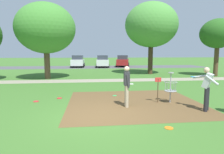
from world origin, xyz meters
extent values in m
plane|color=#3D6B28|center=(0.00, 0.00, 0.00)|extent=(160.00, 160.00, 0.00)
cube|color=brown|center=(1.68, 1.79, 0.00)|extent=(5.92, 5.35, 0.01)
cylinder|color=#9E9EA3|center=(3.31, 1.60, 0.68)|extent=(0.05, 0.05, 1.35)
cylinder|color=#9E9EA3|center=(3.31, 1.60, 1.37)|extent=(0.24, 0.24, 0.04)
torus|color=#9E9EA3|center=(3.31, 1.60, 0.95)|extent=(0.58, 0.58, 0.02)
torus|color=#9E9EA3|center=(3.31, 1.60, 0.55)|extent=(0.55, 0.55, 0.03)
cylinder|color=#9E9EA3|center=(3.31, 1.60, 0.53)|extent=(0.48, 0.48, 0.02)
cylinder|color=gray|center=(3.54, 1.60, 0.75)|extent=(0.01, 0.01, 0.40)
cylinder|color=gray|center=(3.50, 1.74, 0.75)|extent=(0.01, 0.01, 0.40)
cylinder|color=gray|center=(3.38, 1.83, 0.75)|extent=(0.01, 0.01, 0.40)
cylinder|color=gray|center=(3.23, 1.83, 0.75)|extent=(0.01, 0.01, 0.40)
cylinder|color=gray|center=(3.11, 1.74, 0.75)|extent=(0.01, 0.01, 0.40)
cylinder|color=gray|center=(3.07, 1.60, 0.75)|extent=(0.01, 0.01, 0.40)
cylinder|color=gray|center=(3.11, 1.46, 0.75)|extent=(0.01, 0.01, 0.40)
cylinder|color=gray|center=(3.23, 1.38, 0.75)|extent=(0.01, 0.01, 0.40)
cylinder|color=gray|center=(3.38, 1.38, 0.75)|extent=(0.01, 0.01, 0.40)
cylinder|color=gray|center=(3.50, 1.46, 0.75)|extent=(0.01, 0.01, 0.40)
cylinder|color=#4C3823|center=(2.76, 1.70, 0.55)|extent=(0.04, 0.04, 1.10)
cube|color=red|center=(2.76, 1.70, 1.05)|extent=(0.28, 0.03, 0.20)
cylinder|color=tan|center=(1.22, 1.29, 0.46)|extent=(0.14, 0.14, 0.92)
cylinder|color=tan|center=(1.21, 1.07, 0.46)|extent=(0.14, 0.14, 0.92)
cube|color=#2D2D33|center=(1.21, 1.18, 1.20)|extent=(0.24, 0.37, 0.56)
sphere|color=beige|center=(1.21, 1.18, 1.60)|extent=(0.22, 0.22, 0.22)
cylinder|color=#2D2D33|center=(1.24, 1.36, 1.12)|extent=(0.17, 0.10, 0.55)
cylinder|color=#2D2D33|center=(1.22, 0.99, 1.12)|extent=(0.17, 0.10, 0.55)
cylinder|color=white|center=(1.39, 1.17, 0.97)|extent=(0.22, 0.22, 0.02)
cylinder|color=#232328|center=(4.11, 0.15, 0.46)|extent=(0.14, 0.14, 0.92)
cylinder|color=#232328|center=(4.26, 0.31, 0.46)|extent=(0.14, 0.14, 0.92)
cube|color=silver|center=(4.19, 0.23, 1.20)|extent=(0.52, 0.52, 0.60)
sphere|color=beige|center=(4.14, 0.27, 1.60)|extent=(0.22, 0.22, 0.22)
cylinder|color=silver|center=(4.09, 0.55, 1.32)|extent=(0.48, 0.48, 0.21)
cylinder|color=#1E93DB|center=(3.89, 0.75, 1.29)|extent=(0.22, 0.22, 0.02)
cylinder|color=silver|center=(4.20, -0.01, 1.25)|extent=(0.40, 0.40, 0.37)
cylinder|color=green|center=(6.16, 3.24, 0.01)|extent=(0.25, 0.25, 0.02)
cylinder|color=orange|center=(2.04, -1.29, 0.01)|extent=(0.26, 0.26, 0.02)
cylinder|color=red|center=(-1.83, 3.02, 0.01)|extent=(0.26, 0.26, 0.02)
cylinder|color=red|center=(-2.81, 2.48, 0.01)|extent=(0.25, 0.25, 0.02)
cylinder|color=green|center=(0.97, 3.27, 0.01)|extent=(0.23, 0.23, 0.02)
cylinder|color=brown|center=(-3.95, 10.52, 1.21)|extent=(0.48, 0.48, 2.43)
ellipsoid|color=#428433|center=(-3.95, 10.52, 4.29)|extent=(4.96, 4.96, 4.21)
cylinder|color=#4C3823|center=(11.73, 10.71, 1.41)|extent=(0.41, 0.41, 2.82)
ellipsoid|color=#285B1E|center=(11.73, 10.71, 4.05)|extent=(3.26, 3.26, 2.78)
cylinder|color=#422D1E|center=(6.05, 13.27, 1.53)|extent=(0.50, 0.50, 3.07)
ellipsoid|color=#4C8E3D|center=(6.05, 13.27, 5.10)|extent=(5.41, 5.41, 4.60)
cube|color=#4C4C51|center=(0.00, 23.82, 0.00)|extent=(36.00, 6.00, 0.01)
cube|color=silver|center=(-2.18, 24.07, 0.75)|extent=(1.93, 4.25, 0.90)
cube|color=#2D333D|center=(-2.18, 24.07, 1.52)|extent=(1.65, 2.23, 0.64)
cylinder|color=black|center=(-3.04, 25.40, 0.30)|extent=(0.20, 0.61, 0.60)
cylinder|color=black|center=(-1.24, 25.34, 0.30)|extent=(0.20, 0.61, 0.60)
cylinder|color=black|center=(-3.11, 22.79, 0.30)|extent=(0.20, 0.61, 0.60)
cylinder|color=black|center=(-1.32, 22.74, 0.30)|extent=(0.20, 0.61, 0.60)
cube|color=silver|center=(1.64, 23.45, 0.75)|extent=(2.04, 4.30, 0.90)
cube|color=#2D333D|center=(1.64, 23.45, 1.52)|extent=(1.71, 2.27, 0.64)
cylinder|color=black|center=(0.82, 24.80, 0.30)|extent=(0.21, 0.61, 0.60)
cylinder|color=black|center=(2.62, 24.69, 0.30)|extent=(0.21, 0.61, 0.60)
cylinder|color=black|center=(0.67, 22.20, 0.30)|extent=(0.21, 0.61, 0.60)
cylinder|color=black|center=(2.47, 22.10, 0.30)|extent=(0.21, 0.61, 0.60)
cube|color=maroon|center=(4.97, 24.26, 0.75)|extent=(2.66, 4.49, 0.90)
cube|color=#2D333D|center=(4.97, 24.26, 1.52)|extent=(2.02, 2.47, 0.64)
cylinder|color=black|center=(4.37, 25.73, 0.30)|extent=(0.31, 0.62, 0.60)
cylinder|color=black|center=(6.13, 25.34, 0.30)|extent=(0.31, 0.62, 0.60)
cylinder|color=black|center=(3.81, 23.18, 0.30)|extent=(0.31, 0.62, 0.60)
cylinder|color=black|center=(5.57, 22.80, 0.30)|extent=(0.31, 0.62, 0.60)
cube|color=gray|center=(0.00, 8.98, 0.00)|extent=(40.00, 1.75, 0.00)
camera|label=1|loc=(-0.29, -6.65, 2.27)|focal=31.08mm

